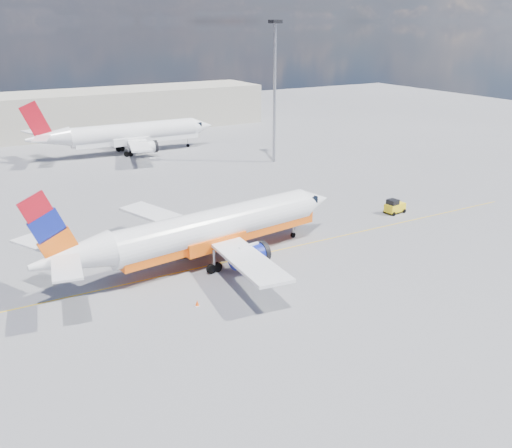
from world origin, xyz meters
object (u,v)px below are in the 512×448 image
gse_tug (394,206)px  traffic_cone (197,303)px  main_jet (208,230)px  second_jet (128,134)px

gse_tug → traffic_cone: size_ratio=5.05×
main_jet → traffic_cone: size_ratio=62.48×
main_jet → second_jet: size_ratio=0.98×
main_jet → traffic_cone: main_jet is taller
gse_tug → second_jet: bearing=102.2°
second_jet → main_jet: bearing=-99.4°
main_jet → second_jet: bearing=72.2°
main_jet → traffic_cone: (-4.50, -7.33, -2.92)m
traffic_cone → main_jet: bearing=58.5°
main_jet → traffic_cone: 9.08m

